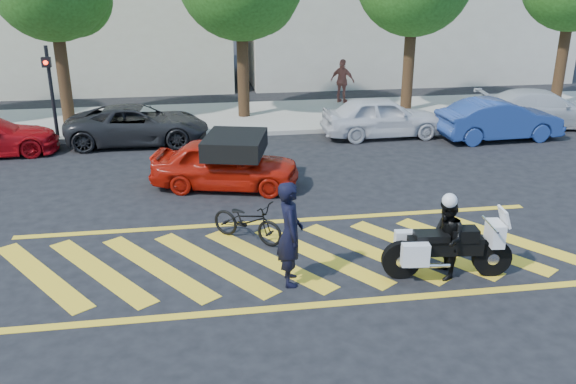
{
  "coord_description": "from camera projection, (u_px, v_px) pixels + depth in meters",
  "views": [
    {
      "loc": [
        -1.9,
        -11.06,
        5.63
      ],
      "look_at": [
        -0.0,
        1.04,
        1.05
      ],
      "focal_mm": 38.0,
      "sensor_mm": 36.0,
      "label": 1
    }
  ],
  "objects": [
    {
      "name": "red_convertible",
      "position": [
        225.0,
        164.0,
        16.17
      ],
      "size": [
        4.16,
        2.48,
        1.33
      ],
      "primitive_type": "imported",
      "rotation": [
        0.0,
        0.0,
        1.32
      ],
      "color": "#B31508",
      "rests_on": "ground"
    },
    {
      "name": "officer_moto",
      "position": [
        446.0,
        239.0,
        11.45
      ],
      "size": [
        0.67,
        0.82,
        1.57
      ],
      "primitive_type": "imported",
      "rotation": [
        0.0,
        0.0,
        -1.67
      ],
      "color": "black",
      "rests_on": "ground"
    },
    {
      "name": "ground",
      "position": [
        296.0,
        257.0,
        12.49
      ],
      "size": [
        90.0,
        90.0,
        0.0
      ],
      "primitive_type": "plane",
      "color": "black",
      "rests_on": "ground"
    },
    {
      "name": "signal_pole",
      "position": [
        50.0,
        86.0,
        19.88
      ],
      "size": [
        0.28,
        0.43,
        3.2
      ],
      "color": "black",
      "rests_on": "ground"
    },
    {
      "name": "parked_far_right",
      "position": [
        542.0,
        109.0,
        22.31
      ],
      "size": [
        4.87,
        2.47,
        1.36
      ],
      "primitive_type": "imported",
      "rotation": [
        0.0,
        0.0,
        1.44
      ],
      "color": "#B0B4B8",
      "rests_on": "ground"
    },
    {
      "name": "parked_mid_left",
      "position": [
        138.0,
        125.0,
        20.22
      ],
      "size": [
        4.69,
        2.27,
        1.29
      ],
      "primitive_type": "imported",
      "rotation": [
        0.0,
        0.0,
        1.54
      ],
      "color": "black",
      "rests_on": "ground"
    },
    {
      "name": "officer_bike",
      "position": [
        290.0,
        233.0,
        11.17
      ],
      "size": [
        0.51,
        0.75,
        2.01
      ],
      "primitive_type": "imported",
      "rotation": [
        0.0,
        0.0,
        1.53
      ],
      "color": "black",
      "rests_on": "ground"
    },
    {
      "name": "bicycle",
      "position": [
        247.0,
        221.0,
        13.11
      ],
      "size": [
        1.73,
        1.56,
        0.91
      ],
      "primitive_type": "imported",
      "rotation": [
        0.0,
        0.0,
        0.89
      ],
      "color": "black",
      "rests_on": "ground"
    },
    {
      "name": "crosswalk",
      "position": [
        294.0,
        257.0,
        12.48
      ],
      "size": [
        12.33,
        4.0,
        0.01
      ],
      "color": "yellow",
      "rests_on": "ground"
    },
    {
      "name": "police_motorcycle",
      "position": [
        446.0,
        248.0,
        11.52
      ],
      "size": [
        2.51,
        0.84,
        1.1
      ],
      "rotation": [
        0.0,
        0.0,
        -0.1
      ],
      "color": "black",
      "rests_on": "ground"
    },
    {
      "name": "sidewalk",
      "position": [
        244.0,
        118.0,
        23.56
      ],
      "size": [
        60.0,
        5.0,
        0.15
      ],
      "primitive_type": "cube",
      "color": "#9E998E",
      "rests_on": "ground"
    },
    {
      "name": "pedestrian_right",
      "position": [
        342.0,
        81.0,
        25.51
      ],
      "size": [
        1.11,
        0.99,
        1.81
      ],
      "primitive_type": "imported",
      "rotation": [
        0.0,
        0.0,
        2.5
      ],
      "color": "#9D5447",
      "rests_on": "sidewalk"
    },
    {
      "name": "parked_mid_right",
      "position": [
        382.0,
        117.0,
        21.01
      ],
      "size": [
        4.18,
        1.75,
        1.41
      ],
      "primitive_type": "imported",
      "rotation": [
        0.0,
        0.0,
        1.59
      ],
      "color": "silver",
      "rests_on": "ground"
    },
    {
      "name": "parked_right",
      "position": [
        499.0,
        120.0,
        20.67
      ],
      "size": [
        4.26,
        1.67,
        1.38
      ],
      "primitive_type": "imported",
      "rotation": [
        0.0,
        0.0,
        1.62
      ],
      "color": "navy",
      "rests_on": "ground"
    }
  ]
}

